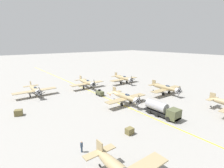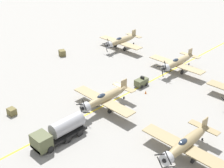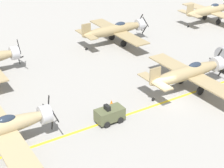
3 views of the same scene
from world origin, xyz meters
name	(u,v)px [view 3 (image 3 of 3)]	position (x,y,z in m)	size (l,w,h in m)	color
ground_plane	(165,102)	(0.00, 0.00, 0.00)	(400.00, 400.00, 0.00)	gray
taxiway_stripe	(165,102)	(0.00, 0.00, 0.00)	(0.30, 160.00, 0.01)	yellow
airplane_mid_center	(189,73)	(-0.79, 3.62, 2.01)	(12.00, 9.98, 3.67)	#9C885F
airplane_far_left	(211,10)	(-16.22, 22.33, 2.01)	(12.00, 9.98, 3.72)	tan
airplane_mid_left	(116,30)	(-16.29, 4.41, 2.01)	(12.00, 9.98, 3.65)	#968259
tow_tractor	(110,114)	(0.14, -6.67, 0.79)	(1.57, 2.60, 1.79)	#515638
traffic_cone	(112,102)	(-2.35, -4.92, 0.28)	(0.36, 0.36, 0.55)	orange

